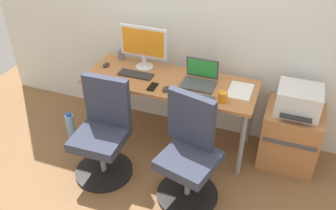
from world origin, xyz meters
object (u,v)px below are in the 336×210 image
object	(u,v)px
office_chair_right	(189,155)
printer	(299,100)
desktop_monitor	(144,44)
coffee_mug	(223,97)
office_chair_left	(103,133)
open_laptop	(200,78)
water_bottle_on_floor	(71,126)
side_cabinet	(290,136)

from	to	relation	value
office_chair_right	printer	size ratio (longest dim) A/B	2.35
desktop_monitor	coffee_mug	world-z (taller)	desktop_monitor
office_chair_left	coffee_mug	xyz separation A→B (m)	(0.96, 0.44, 0.34)
open_laptop	coffee_mug	distance (m)	0.36
office_chair_right	desktop_monitor	size ratio (longest dim) A/B	1.96
office_chair_right	coffee_mug	size ratio (longest dim) A/B	10.22
printer	coffee_mug	distance (m)	0.69
printer	desktop_monitor	distance (m)	1.53
water_bottle_on_floor	coffee_mug	xyz separation A→B (m)	(1.54, 0.15, 0.62)
office_chair_left	coffee_mug	bearing A→B (deg)	24.35
desktop_monitor	water_bottle_on_floor	bearing A→B (deg)	-143.35
side_cabinet	printer	xyz separation A→B (m)	(0.00, -0.00, 0.41)
office_chair_right	side_cabinet	size ratio (longest dim) A/B	1.61
office_chair_left	office_chair_right	size ratio (longest dim) A/B	1.00
water_bottle_on_floor	open_laptop	size ratio (longest dim) A/B	1.00
printer	desktop_monitor	world-z (taller)	desktop_monitor
open_laptop	coffee_mug	world-z (taller)	open_laptop
office_chair_right	desktop_monitor	bearing A→B (deg)	133.19
side_cabinet	printer	world-z (taller)	printer
side_cabinet	desktop_monitor	world-z (taller)	desktop_monitor
office_chair_left	water_bottle_on_floor	world-z (taller)	office_chair_left
office_chair_right	side_cabinet	xyz separation A→B (m)	(0.78, 0.72, -0.13)
printer	desktop_monitor	size ratio (longest dim) A/B	0.83
open_laptop	water_bottle_on_floor	bearing A→B (deg)	-163.26
office_chair_left	side_cabinet	world-z (taller)	office_chair_left
office_chair_right	side_cabinet	world-z (taller)	office_chair_right
office_chair_left	office_chair_right	world-z (taller)	same
printer	open_laptop	xyz separation A→B (m)	(-0.90, -0.05, 0.07)
water_bottle_on_floor	desktop_monitor	xyz separation A→B (m)	(0.66, 0.49, 0.82)
coffee_mug	open_laptop	bearing A→B (deg)	139.69
desktop_monitor	printer	bearing A→B (deg)	-2.21
coffee_mug	desktop_monitor	bearing A→B (deg)	159.03
side_cabinet	coffee_mug	world-z (taller)	coffee_mug
office_chair_right	open_laptop	bearing A→B (deg)	100.05
office_chair_left	desktop_monitor	bearing A→B (deg)	84.09
side_cabinet	water_bottle_on_floor	xyz separation A→B (m)	(-2.16, -0.43, -0.14)
office_chair_left	desktop_monitor	size ratio (longest dim) A/B	1.96
water_bottle_on_floor	office_chair_right	bearing A→B (deg)	-11.79
water_bottle_on_floor	coffee_mug	distance (m)	1.67
office_chair_left	side_cabinet	xyz separation A→B (m)	(1.59, 0.72, -0.13)
side_cabinet	printer	size ratio (longest dim) A/B	1.46
office_chair_right	desktop_monitor	distance (m)	1.20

